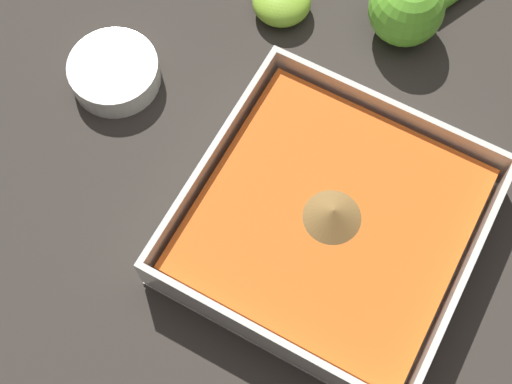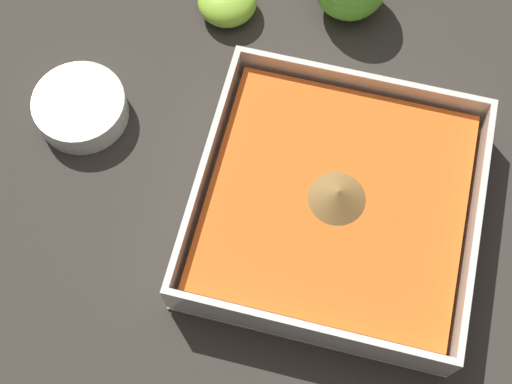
% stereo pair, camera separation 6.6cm
% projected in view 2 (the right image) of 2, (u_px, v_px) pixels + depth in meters
% --- Properties ---
extents(ground_plane, '(4.00, 4.00, 0.00)m').
position_uv_depth(ground_plane, '(352.00, 212.00, 0.68)').
color(ground_plane, '#332D28').
extents(square_dish, '(0.25, 0.25, 0.06)m').
position_uv_depth(square_dish, '(335.00, 206.00, 0.66)').
color(square_dish, silver).
rests_on(square_dish, ground_plane).
extents(spice_bowl, '(0.09, 0.09, 0.03)m').
position_uv_depth(spice_bowl, '(81.00, 108.00, 0.71)').
color(spice_bowl, silver).
rests_on(spice_bowl, ground_plane).
extents(lemon_half, '(0.06, 0.06, 0.03)m').
position_uv_depth(lemon_half, '(227.00, 2.00, 0.76)').
color(lemon_half, '#93CC38').
rests_on(lemon_half, ground_plane).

